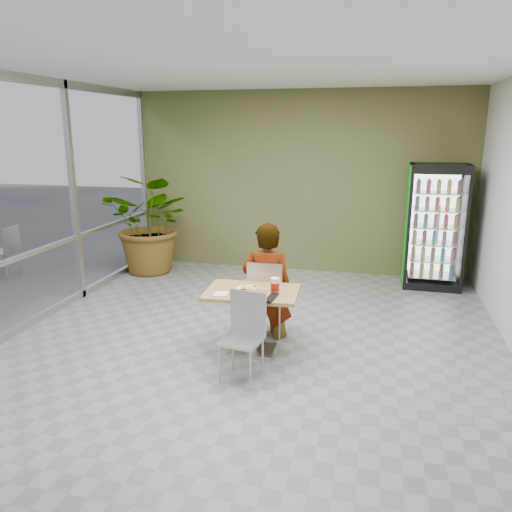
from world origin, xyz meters
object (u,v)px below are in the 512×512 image
object	(u,v)px
chair_near	(245,328)
beverage_fridge	(435,226)
soda_cup	(275,286)
potted_plant	(152,224)
chair_far	(266,293)
seated_woman	(267,292)
cafeteria_tray	(256,296)
dining_table	(252,308)

from	to	relation	value
chair_near	beverage_fridge	distance (m)	4.35
soda_cup	potted_plant	size ratio (longest dim) A/B	0.10
chair_far	seated_woman	bearing A→B (deg)	-89.82
soda_cup	seated_woman	bearing A→B (deg)	110.76
soda_cup	beverage_fridge	distance (m)	3.76
soda_cup	chair_far	bearing A→B (deg)	112.68
seated_woman	cafeteria_tray	world-z (taller)	seated_woman
chair_far	chair_near	bearing A→B (deg)	90.01
soda_cup	cafeteria_tray	world-z (taller)	soda_cup
chair_far	soda_cup	size ratio (longest dim) A/B	5.55
dining_table	beverage_fridge	size ratio (longest dim) A/B	0.54
seated_woman	cafeteria_tray	bearing A→B (deg)	92.35
chair_near	soda_cup	size ratio (longest dim) A/B	5.13
seated_woman	cafeteria_tray	distance (m)	0.76
cafeteria_tray	chair_far	bearing A→B (deg)	92.71
cafeteria_tray	beverage_fridge	size ratio (longest dim) A/B	0.22
chair_near	soda_cup	world-z (taller)	soda_cup
dining_table	potted_plant	xyz separation A→B (m)	(-2.55, 2.85, 0.35)
chair_far	chair_near	world-z (taller)	chair_far
chair_near	seated_woman	world-z (taller)	seated_woman
seated_woman	soda_cup	world-z (taller)	seated_woman
seated_woman	dining_table	bearing A→B (deg)	83.50
chair_near	dining_table	bearing A→B (deg)	104.28
cafeteria_tray	seated_woman	bearing A→B (deg)	92.54
dining_table	soda_cup	bearing A→B (deg)	-6.42
chair_near	cafeteria_tray	distance (m)	0.43
dining_table	chair_far	xyz separation A→B (m)	(0.06, 0.48, 0.03)
beverage_fridge	soda_cup	bearing A→B (deg)	-121.41
dining_table	chair_near	size ratio (longest dim) A/B	1.20
seated_woman	potted_plant	xyz separation A→B (m)	(-2.61, 2.32, 0.32)
dining_table	cafeteria_tray	size ratio (longest dim) A/B	2.47
seated_woman	potted_plant	distance (m)	3.51
soda_cup	beverage_fridge	size ratio (longest dim) A/B	0.09
seated_woman	potted_plant	world-z (taller)	potted_plant
chair_far	soda_cup	bearing A→B (deg)	112.49
chair_far	seated_woman	world-z (taller)	seated_woman
chair_near	soda_cup	bearing A→B (deg)	77.02
dining_table	soda_cup	xyz separation A→B (m)	(0.27, -0.03, 0.30)
seated_woman	beverage_fridge	bearing A→B (deg)	-130.16
chair_far	potted_plant	xyz separation A→B (m)	(-2.61, 2.38, 0.32)
dining_table	chair_far	bearing A→B (deg)	82.96
dining_table	beverage_fridge	bearing A→B (deg)	54.38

